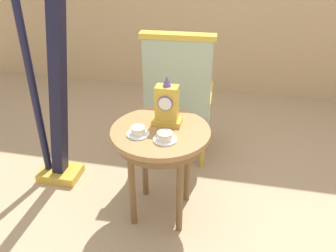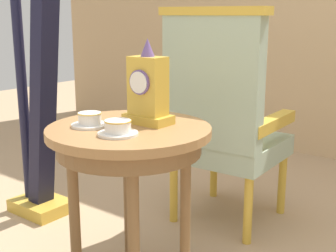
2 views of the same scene
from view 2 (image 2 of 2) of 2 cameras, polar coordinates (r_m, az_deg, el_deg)
side_table at (r=1.83m, az=-4.78°, el=-2.69°), size 0.64×0.64×0.68m
teacup_left at (r=1.82m, az=-9.61°, el=0.71°), size 0.14×0.14×0.06m
teacup_right at (r=1.68m, az=-6.19°, el=-0.27°), size 0.15×0.15×0.06m
mantel_clock at (r=1.83m, az=-2.51°, el=4.45°), size 0.19×0.11×0.34m
armchair at (r=2.39m, az=6.67°, el=1.13°), size 0.57×0.56×1.14m
harp at (r=2.58m, az=-15.82°, el=4.18°), size 0.40×0.24×1.75m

